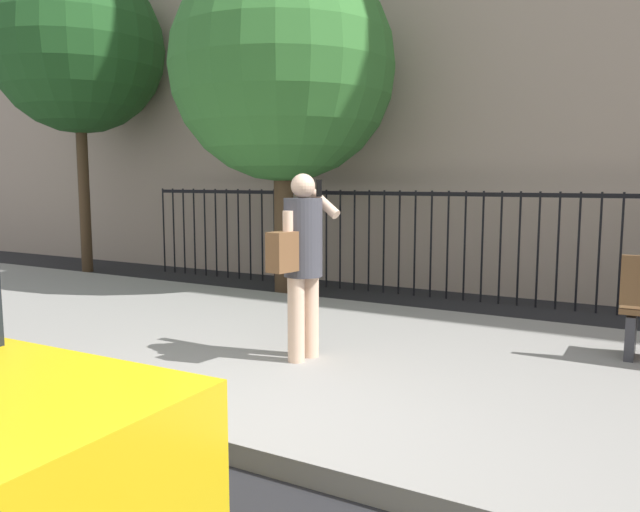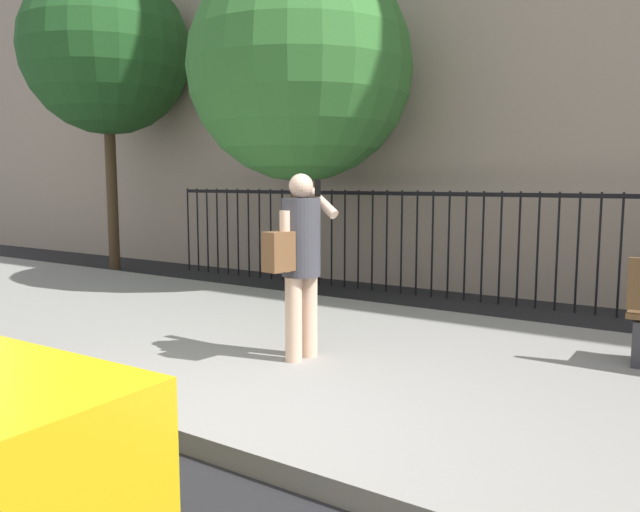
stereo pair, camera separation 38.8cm
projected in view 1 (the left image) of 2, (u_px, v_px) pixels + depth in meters
ground_plane at (208, 460)px, 3.84m from camera, size 60.00×60.00×0.00m
sidewalk at (361, 360)px, 5.73m from camera, size 28.00×4.40×0.15m
iron_fence at (474, 231)px, 8.81m from camera, size 12.03×0.04×1.60m
pedestrian_on_phone at (301, 253)px, 5.38m from camera, size 0.49×0.69×1.65m
street_tree_near at (77, 48)px, 11.37m from camera, size 3.17×3.17×5.80m
street_tree_mid at (283, 69)px, 9.01m from camera, size 3.32×3.32×5.05m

